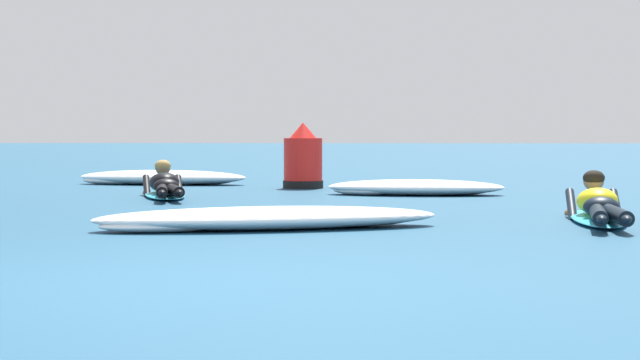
# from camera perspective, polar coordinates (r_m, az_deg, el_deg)

# --- Properties ---
(ground_plane) EXTENTS (120.00, 120.00, 0.00)m
(ground_plane) POSITION_cam_1_polar(r_m,az_deg,el_deg) (16.64, -1.35, -0.55)
(ground_plane) COLOR navy
(surfer_near) EXTENTS (0.74, 2.73, 0.55)m
(surfer_near) POSITION_cam_1_polar(r_m,az_deg,el_deg) (11.22, 13.95, -1.40)
(surfer_near) COLOR #2DB2D1
(surfer_near) RESTS_ON ground
(surfer_far) EXTENTS (0.96, 2.48, 0.54)m
(surfer_far) POSITION_cam_1_polar(r_m,az_deg,el_deg) (14.98, -7.86, -0.36)
(surfer_far) COLOR #2DB2D1
(surfer_far) RESTS_ON ground
(whitewater_front) EXTENTS (3.31, 1.72, 0.20)m
(whitewater_front) POSITION_cam_1_polar(r_m,az_deg,el_deg) (10.24, -2.62, -1.96)
(whitewater_front) COLOR white
(whitewater_front) RESTS_ON ground
(whitewater_mid_left) EXTENTS (2.51, 1.15, 0.21)m
(whitewater_mid_left) POSITION_cam_1_polar(r_m,az_deg,el_deg) (15.60, 4.88, -0.39)
(whitewater_mid_left) COLOR white
(whitewater_mid_left) RESTS_ON ground
(whitewater_back) EXTENTS (2.93, 1.35, 0.24)m
(whitewater_back) POSITION_cam_1_polar(r_m,az_deg,el_deg) (18.69, -7.98, 0.11)
(whitewater_back) COLOR white
(whitewater_back) RESTS_ON ground
(channel_marker_buoy) EXTENTS (0.63, 0.63, 1.01)m
(channel_marker_buoy) POSITION_cam_1_polar(r_m,az_deg,el_deg) (17.32, -0.87, 0.91)
(channel_marker_buoy) COLOR red
(channel_marker_buoy) RESTS_ON ground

